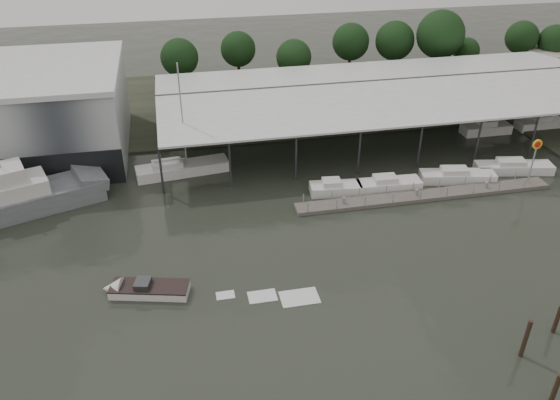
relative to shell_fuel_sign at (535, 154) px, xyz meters
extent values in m
plane|color=#262C23|center=(-27.00, -9.99, -3.93)|extent=(200.00, 200.00, 0.00)
cube|color=#3C4231|center=(-27.00, 32.01, -3.83)|extent=(140.00, 30.00, 0.30)
cube|color=#A7ADB1|center=(-55.00, 20.01, 1.07)|extent=(24.00, 20.00, 10.00)
cube|color=black|center=(-55.00, 9.96, -1.93)|extent=(24.00, 0.30, 4.00)
cube|color=silver|center=(-55.00, 20.01, 6.27)|extent=(24.50, 20.50, 0.60)
cube|color=#303235|center=(-10.00, 18.01, 2.84)|extent=(58.00, 0.40, 0.30)
cylinder|color=#303235|center=(-39.00, 6.51, -1.18)|extent=(0.24, 0.24, 5.50)
cylinder|color=#303235|center=(-39.00, 29.51, -1.18)|extent=(0.24, 0.24, 5.50)
cylinder|color=#303235|center=(19.00, 29.51, -1.18)|extent=(0.24, 0.24, 5.50)
cube|color=#5E5953|center=(-12.00, 0.01, -3.73)|extent=(28.00, 2.00, 0.40)
cylinder|color=gray|center=(-25.00, -0.89, -3.13)|extent=(0.10, 0.10, 1.20)
cylinder|color=gray|center=(1.00, 0.91, -3.13)|extent=(0.10, 0.10, 1.20)
cube|color=gray|center=(-13.00, 0.01, -3.23)|extent=(0.30, 0.30, 0.70)
cylinder|color=gray|center=(0.00, 0.01, -1.43)|extent=(0.16, 0.16, 5.00)
cylinder|color=yellow|center=(0.00, 0.01, 1.07)|extent=(1.10, 0.12, 1.10)
cylinder|color=red|center=(0.00, -0.06, 1.07)|extent=(0.70, 0.05, 0.70)
cube|color=#9C9289|center=(28.00, 35.01, -1.93)|extent=(10.00, 8.00, 4.00)
cube|color=slate|center=(-53.02, 5.77, -3.03)|extent=(16.47, 9.74, 2.40)
cube|color=slate|center=(-46.46, 8.14, -2.03)|extent=(4.37, 5.23, 1.77)
cube|color=silver|center=(-53.91, 5.45, -1.24)|extent=(8.31, 6.15, 1.80)
cube|color=silver|center=(-53.91, 5.45, 0.47)|extent=(4.69, 4.39, 1.61)
cube|color=white|center=(-36.73, 10.72, -3.43)|extent=(10.62, 3.86, 1.40)
cube|color=silver|center=(-38.37, 10.51, -2.53)|extent=(3.52, 2.19, 0.80)
cylinder|color=gray|center=(-36.21, 10.78, 2.92)|extent=(0.16, 0.16, 11.81)
cylinder|color=gray|center=(-38.07, 10.55, -2.03)|extent=(3.49, 0.55, 0.12)
cube|color=white|center=(-40.49, -9.85, -3.58)|extent=(6.58, 3.48, 0.90)
cone|color=white|center=(-43.47, -9.09, -3.58)|extent=(2.04, 2.33, 2.00)
cube|color=black|center=(-40.49, -9.85, -3.18)|extent=(6.59, 3.54, 0.12)
cube|color=#303235|center=(-40.98, -9.72, -2.93)|extent=(1.51, 1.65, 0.50)
cube|color=silver|center=(-34.54, -11.36, -3.91)|extent=(2.30, 1.50, 0.04)
cube|color=silver|center=(-31.63, -12.10, -3.91)|extent=(3.10, 2.00, 0.04)
cube|color=silver|center=(-28.72, -12.84, -3.91)|extent=(3.90, 2.50, 0.04)
cube|color=white|center=(-20.98, 2.81, -3.43)|extent=(5.65, 2.77, 1.10)
cube|color=silver|center=(-21.48, 2.81, -2.63)|extent=(2.07, 1.80, 0.70)
cube|color=white|center=(-15.13, 2.42, -3.43)|extent=(7.02, 2.55, 1.10)
cube|color=silver|center=(-15.63, 2.42, -2.63)|extent=(2.50, 1.73, 0.70)
cube|color=white|center=(-6.94, 2.66, -3.43)|extent=(8.44, 3.71, 1.10)
cube|color=silver|center=(-7.44, 2.66, -2.63)|extent=(3.11, 2.12, 0.70)
cube|color=white|center=(0.37, 3.29, -3.43)|extent=(8.93, 3.77, 1.10)
cube|color=silver|center=(-0.13, 3.29, -2.63)|extent=(3.28, 2.14, 0.70)
cylinder|color=#35271A|center=(-15.26, -26.06, -2.99)|extent=(0.32, 0.32, 3.08)
cylinder|color=#35271A|center=(-14.87, -22.07, -2.59)|extent=(0.32, 0.32, 3.87)
cylinder|color=#35271A|center=(-11.13, -20.44, -3.00)|extent=(0.32, 0.32, 3.06)
cylinder|color=black|center=(-35.31, 37.67, -1.89)|extent=(0.50, 0.50, 4.08)
sphere|color=#183917|center=(-35.31, 37.67, 1.78)|extent=(5.71, 5.71, 5.71)
cylinder|color=black|center=(-25.90, 40.97, -1.93)|extent=(0.50, 0.50, 3.99)
sphere|color=#183917|center=(-25.90, 40.97, 1.65)|extent=(5.58, 5.58, 5.58)
cylinder|color=black|center=(-18.10, 35.31, -1.99)|extent=(0.50, 0.50, 3.87)
sphere|color=#183917|center=(-18.10, 35.31, 1.49)|extent=(5.41, 5.41, 5.41)
cylinder|color=black|center=(-7.47, 39.96, -1.78)|extent=(0.50, 0.50, 4.29)
sphere|color=#183917|center=(-7.47, 39.96, 2.09)|extent=(6.01, 6.01, 6.01)
cylinder|color=black|center=(-0.57, 38.17, -1.68)|extent=(0.50, 0.50, 4.49)
sphere|color=#183917|center=(-0.57, 38.17, 2.36)|extent=(6.28, 6.28, 6.28)
cylinder|color=black|center=(5.95, 35.51, -1.22)|extent=(0.50, 0.50, 5.42)
sphere|color=#183917|center=(5.95, 35.51, 3.66)|extent=(7.59, 7.59, 7.59)
cylinder|color=black|center=(11.62, 36.63, -2.37)|extent=(0.50, 0.50, 3.11)
sphere|color=#183917|center=(11.62, 36.63, 0.42)|extent=(4.35, 4.35, 4.35)
cylinder|color=black|center=(22.70, 38.35, -1.94)|extent=(0.50, 0.50, 3.97)
sphere|color=#183917|center=(22.70, 38.35, 1.64)|extent=(5.56, 5.56, 5.56)
cylinder|color=black|center=(27.44, 36.12, -2.03)|extent=(0.50, 0.50, 3.80)
sphere|color=#183917|center=(27.44, 36.12, 1.39)|extent=(5.32, 5.32, 5.32)
camera|label=1|loc=(-37.18, -45.57, 25.22)|focal=35.00mm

